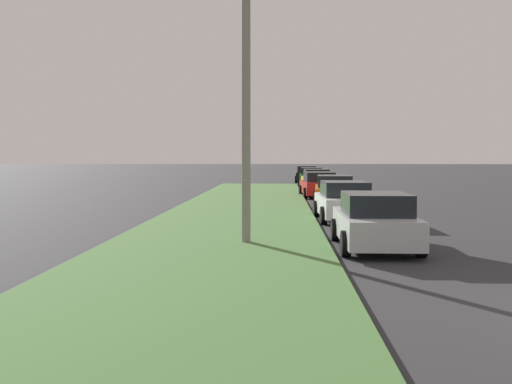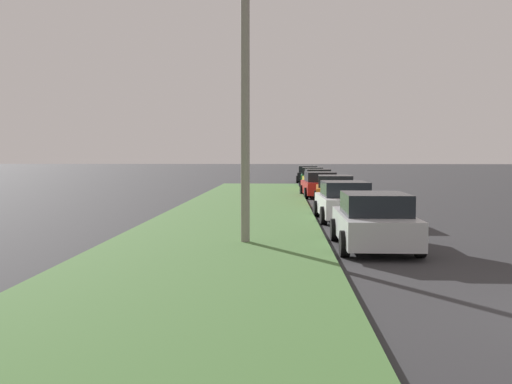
{
  "view_description": "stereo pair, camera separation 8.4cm",
  "coord_description": "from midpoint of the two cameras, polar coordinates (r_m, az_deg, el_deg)",
  "views": [
    {
      "loc": [
        -8.32,
        5.71,
        2.46
      ],
      "look_at": [
        12.87,
        6.58,
        1.13
      ],
      "focal_mm": 41.87,
      "sensor_mm": 36.0,
      "label": 1
    },
    {
      "loc": [
        -8.32,
        5.62,
        2.46
      ],
      "look_at": [
        12.87,
        6.58,
        1.13
      ],
      "focal_mm": 41.87,
      "sensor_mm": 36.0,
      "label": 2
    }
  ],
  "objects": [
    {
      "name": "grass_median",
      "position": [
        18.56,
        -2.85,
        -3.85
      ],
      "size": [
        60.0,
        6.0,
        0.12
      ],
      "primitive_type": "cube",
      "color": "#477238",
      "rests_on": "ground"
    },
    {
      "name": "parked_car_silver",
      "position": [
        15.9,
        11.36,
        -2.78
      ],
      "size": [
        4.3,
        2.03,
        1.47
      ],
      "rotation": [
        0.0,
        0.0,
        0.0
      ],
      "color": "#B2B5BA",
      "rests_on": "ground"
    },
    {
      "name": "parked_car_white",
      "position": [
        22.52,
        8.53,
        -0.9
      ],
      "size": [
        4.36,
        2.14,
        1.47
      ],
      "rotation": [
        0.0,
        0.0,
        0.04
      ],
      "color": "silver",
      "rests_on": "ground"
    },
    {
      "name": "parked_car_orange",
      "position": [
        29.05,
        7.63,
        0.11
      ],
      "size": [
        4.39,
        2.2,
        1.47
      ],
      "rotation": [
        0.0,
        0.0,
        -0.06
      ],
      "color": "orange",
      "rests_on": "ground"
    },
    {
      "name": "parked_car_red",
      "position": [
        34.6,
        6.17,
        0.67
      ],
      "size": [
        4.4,
        2.22,
        1.47
      ],
      "rotation": [
        0.0,
        0.0,
        0.06
      ],
      "color": "red",
      "rests_on": "ground"
    },
    {
      "name": "parked_car_yellow",
      "position": [
        41.33,
        5.94,
        1.15
      ],
      "size": [
        4.36,
        2.13,
        1.47
      ],
      "rotation": [
        0.0,
        0.0,
        0.03
      ],
      "color": "gold",
      "rests_on": "ground"
    },
    {
      "name": "parked_car_green",
      "position": [
        47.12,
        5.47,
        1.45
      ],
      "size": [
        4.37,
        2.16,
        1.47
      ],
      "rotation": [
        0.0,
        0.0,
        -0.04
      ],
      "color": "#1E6B38",
      "rests_on": "ground"
    },
    {
      "name": "parked_car_black",
      "position": [
        53.06,
        5.07,
        1.69
      ],
      "size": [
        4.4,
        2.21,
        1.47
      ],
      "rotation": [
        0.0,
        0.0,
        -0.06
      ],
      "color": "black",
      "rests_on": "ground"
    },
    {
      "name": "streetlight",
      "position": [
        16.06,
        0.39,
        10.48
      ],
      "size": [
        0.37,
        2.87,
        7.5
      ],
      "color": "gray",
      "rests_on": "ground"
    }
  ]
}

